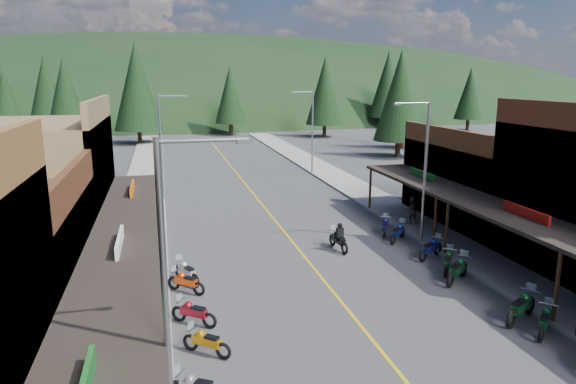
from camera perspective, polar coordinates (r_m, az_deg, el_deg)
ground at (r=20.84m, az=7.47°, el=-13.83°), size 220.00×220.00×0.00m
centerline at (r=39.08m, az=-3.16°, el=-1.07°), size 0.15×90.00×0.01m
sidewalk_west at (r=38.47m, az=-16.01°, el=-1.66°), size 3.40×94.00×0.15m
sidewalk_east at (r=41.51m, az=8.72°, el=-0.28°), size 3.40×94.00×0.15m
shop_west_3 at (r=29.97m, az=-26.68°, el=0.25°), size 10.90×10.20×8.20m
shop_east_3 at (r=35.97m, az=21.67°, el=0.97°), size 10.90×10.20×6.20m
streetlight_0 at (r=12.29m, az=-12.83°, el=-10.63°), size 2.16×0.18×8.00m
streetlight_1 at (r=39.61m, az=-13.77°, el=5.33°), size 2.16×0.18×8.00m
streetlight_2 at (r=29.29m, az=14.78°, el=2.81°), size 2.16×0.18×8.00m
streetlight_3 at (r=49.56m, az=2.56°, el=7.08°), size 2.16×0.18×8.00m
ridge_hill at (r=152.76m, az=-11.34°, el=8.92°), size 310.00×140.00×60.00m
pine_1 at (r=88.99m, az=-25.29°, el=10.16°), size 5.88×5.88×12.50m
pine_2 at (r=75.39m, az=-16.46°, el=11.18°), size 6.72×6.72×14.00m
pine_3 at (r=84.09m, az=-6.45°, el=10.67°), size 5.04×5.04×11.00m
pine_4 at (r=81.28m, az=4.13°, el=11.19°), size 5.88×5.88×12.50m
pine_5 at (r=98.28m, az=11.03°, el=11.68°), size 6.72×6.72×14.00m
pine_6 at (r=97.10m, az=19.55°, el=10.29°), size 5.04×5.04×11.00m
pine_7 at (r=96.64m, az=-29.32°, el=9.86°), size 5.88×5.88×12.50m
pine_8 at (r=59.35m, az=-28.79°, el=7.94°), size 4.48×4.48×10.00m
pine_9 at (r=69.66m, az=12.77°, el=9.97°), size 4.93×4.93×10.80m
pine_10 at (r=68.26m, az=-23.47°, el=9.54°), size 5.38×5.38×11.60m
pine_11 at (r=61.58m, az=12.35°, el=10.43°), size 5.82×5.82×12.40m
bike_west_7 at (r=18.29m, az=-9.05°, el=-16.00°), size 1.84×1.67×1.07m
bike_west_8 at (r=20.31m, az=-10.45°, el=-12.93°), size 1.94×1.72×1.12m
bike_west_9 at (r=23.17m, az=-11.29°, el=-9.67°), size 1.87×1.76×1.10m
bike_west_10 at (r=24.20m, az=-11.20°, el=-8.59°), size 1.53×2.14×1.17m
bike_east_6 at (r=21.53m, az=26.67°, el=-12.54°), size 1.95×1.86×1.16m
bike_east_7 at (r=22.13m, az=24.53°, el=-11.41°), size 2.40×1.81×1.33m
bike_east_8 at (r=25.07m, az=18.32°, el=-8.08°), size 2.28×2.02×1.31m
bike_east_9 at (r=26.15m, az=17.35°, el=-7.30°), size 1.79×2.08×1.19m
bike_east_10 at (r=27.82m, az=15.59°, el=-5.96°), size 2.16×1.70×1.20m
bike_east_11 at (r=30.21m, az=12.12°, el=-4.31°), size 1.96×1.95×1.19m
bike_east_12 at (r=31.44m, az=10.73°, el=-3.64°), size 1.46×2.05×1.12m
rider_on_bike at (r=28.19m, az=5.64°, el=-5.20°), size 0.94×2.18×1.61m
pedestrian_east_b at (r=33.36m, az=13.51°, el=-1.96°), size 0.87×0.50×1.78m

